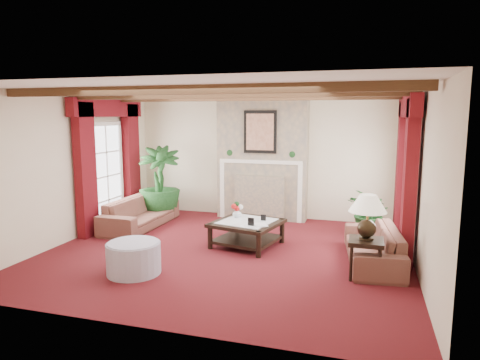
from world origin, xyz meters
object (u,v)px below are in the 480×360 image
(potted_palm, at_px, (160,198))
(coffee_table, at_px, (247,234))
(sofa_left, at_px, (140,208))
(sofa_right, at_px, (373,239))
(side_table, at_px, (365,259))
(ottoman, at_px, (134,258))

(potted_palm, height_order, coffee_table, potted_palm)
(sofa_left, height_order, sofa_right, sofa_left)
(side_table, relative_size, ottoman, 0.72)
(sofa_left, bearing_deg, ottoman, -151.97)
(potted_palm, xyz_separation_m, side_table, (4.46, -2.39, -0.17))
(sofa_left, xyz_separation_m, side_table, (4.51, -1.61, -0.12))
(sofa_left, height_order, potted_palm, potted_palm)
(sofa_left, bearing_deg, sofa_right, -100.49)
(sofa_right, xyz_separation_m, ottoman, (-3.38, -1.49, -0.15))
(ottoman, bearing_deg, sofa_left, 117.42)
(coffee_table, bearing_deg, potted_palm, 162.80)
(sofa_left, relative_size, coffee_table, 1.90)
(potted_palm, relative_size, ottoman, 2.36)
(potted_palm, height_order, ottoman, potted_palm)
(potted_palm, bearing_deg, sofa_right, -20.28)
(sofa_right, relative_size, coffee_table, 1.82)
(potted_palm, distance_m, coffee_table, 2.82)
(ottoman, bearing_deg, side_table, 13.57)
(sofa_left, height_order, ottoman, sofa_left)
(ottoman, bearing_deg, sofa_right, 23.86)
(sofa_right, xyz_separation_m, side_table, (-0.11, -0.71, -0.09))
(sofa_right, bearing_deg, sofa_left, -107.28)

